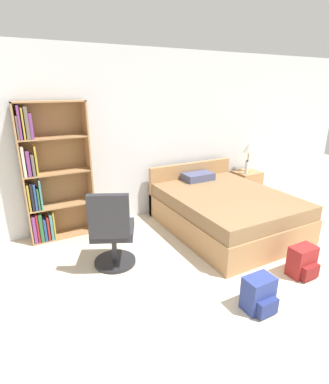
# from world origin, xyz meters

# --- Properties ---
(ground_plane) EXTENTS (14.00, 14.00, 0.00)m
(ground_plane) POSITION_xyz_m (0.00, 0.00, 0.00)
(ground_plane) COLOR beige
(wall_back) EXTENTS (9.00, 0.06, 2.60)m
(wall_back) POSITION_xyz_m (0.00, 3.23, 1.30)
(wall_back) COLOR silver
(wall_back) RESTS_ON ground_plane
(bookshelf) EXTENTS (0.89, 0.28, 1.89)m
(bookshelf) POSITION_xyz_m (-1.59, 3.05, 0.91)
(bookshelf) COLOR #AD7F51
(bookshelf) RESTS_ON ground_plane
(bed) EXTENTS (1.58, 2.02, 0.83)m
(bed) POSITION_xyz_m (0.72, 2.15, 0.30)
(bed) COLOR #AD7F51
(bed) RESTS_ON ground_plane
(office_chair) EXTENTS (0.65, 0.70, 1.00)m
(office_chair) POSITION_xyz_m (-1.11, 1.91, 0.46)
(office_chair) COLOR #232326
(office_chair) RESTS_ON ground_plane
(nightstand) EXTENTS (0.46, 0.44, 0.55)m
(nightstand) POSITION_xyz_m (1.88, 2.93, 0.28)
(nightstand) COLOR #AD7F51
(nightstand) RESTS_ON ground_plane
(table_lamp) EXTENTS (0.22, 0.22, 0.54)m
(table_lamp) POSITION_xyz_m (1.91, 2.97, 0.98)
(table_lamp) COLOR tan
(table_lamp) RESTS_ON nightstand
(water_bottle) EXTENTS (0.06, 0.06, 0.25)m
(water_bottle) POSITION_xyz_m (1.76, 2.83, 0.67)
(water_bottle) COLOR silver
(water_bottle) RESTS_ON nightstand
(backpack_red) EXTENTS (0.30, 0.25, 0.36)m
(backpack_red) POSITION_xyz_m (0.74, 0.74, 0.17)
(backpack_red) COLOR maroon
(backpack_red) RESTS_ON ground_plane
(backpack_blue) EXTENTS (0.29, 0.26, 0.35)m
(backpack_blue) POSITION_xyz_m (-0.11, 0.56, 0.17)
(backpack_blue) COLOR navy
(backpack_blue) RESTS_ON ground_plane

